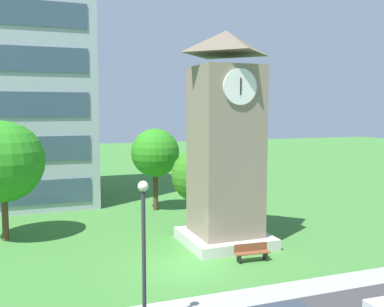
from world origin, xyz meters
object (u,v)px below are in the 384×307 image
(clock_tower, at_px, (225,150))
(park_bench, at_px, (252,252))
(tree_streetside, at_px, (155,153))
(tree_by_building, at_px, (3,162))
(street_lamp, at_px, (144,238))
(tree_near_tower, at_px, (198,176))

(clock_tower, height_order, park_bench, clock_tower)
(tree_streetside, relative_size, tree_by_building, 0.89)
(park_bench, bearing_deg, tree_by_building, 145.34)
(clock_tower, distance_m, tree_streetside, 9.75)
(clock_tower, distance_m, tree_by_building, 12.82)
(street_lamp, bearing_deg, tree_streetside, 73.14)
(tree_streetside, distance_m, tree_by_building, 11.37)
(clock_tower, distance_m, street_lamp, 11.03)
(park_bench, height_order, street_lamp, street_lamp)
(tree_streetside, bearing_deg, tree_by_building, -156.05)
(tree_streetside, bearing_deg, street_lamp, -106.86)
(clock_tower, height_order, tree_by_building, clock_tower)
(street_lamp, xyz_separation_m, tree_near_tower, (6.67, 12.13, 0.08))
(tree_streetside, bearing_deg, clock_tower, -81.67)
(clock_tower, relative_size, park_bench, 6.53)
(street_lamp, relative_size, tree_near_tower, 1.03)
(park_bench, distance_m, tree_near_tower, 7.54)
(clock_tower, relative_size, street_lamp, 2.26)
(street_lamp, bearing_deg, park_bench, 36.99)
(tree_near_tower, xyz_separation_m, tree_by_building, (-11.61, 1.24, 1.25))
(street_lamp, xyz_separation_m, tree_by_building, (-4.94, 13.37, 1.32))
(street_lamp, bearing_deg, tree_near_tower, 61.19)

